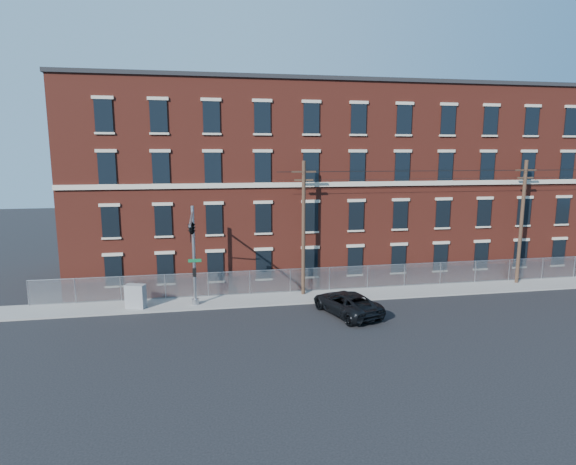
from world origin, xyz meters
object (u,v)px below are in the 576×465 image
(pickup_truck, at_px, (347,303))
(utility_cabinet, at_px, (136,296))
(traffic_signal_mast, at_px, (192,237))
(utility_pole_near, at_px, (304,226))

(pickup_truck, distance_m, utility_cabinet, 14.45)
(traffic_signal_mast, bearing_deg, utility_pole_near, 23.14)
(utility_pole_near, relative_size, pickup_truck, 1.80)
(pickup_truck, height_order, utility_cabinet, utility_cabinet)
(utility_pole_near, relative_size, utility_cabinet, 6.08)
(utility_pole_near, bearing_deg, traffic_signal_mast, -156.86)
(utility_pole_near, bearing_deg, utility_cabinet, -174.73)
(traffic_signal_mast, bearing_deg, pickup_truck, -6.69)
(utility_pole_near, height_order, utility_cabinet, utility_pole_near)
(traffic_signal_mast, xyz_separation_m, utility_pole_near, (8.00, 3.42, -0.05))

